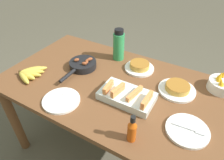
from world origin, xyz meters
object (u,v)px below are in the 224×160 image
empty_plate_far_left (61,100)px  hot_sauce_bottle (132,130)px  banana_bunch (30,73)px  frittata_plate_side (139,67)px  empty_plate_near_front (187,130)px  fruit_bowl_mango (222,84)px  water_bottle (119,45)px  frittata_plate_center (177,88)px  melon_tray (127,96)px  skillet (82,65)px

empty_plate_far_left → hot_sauce_bottle: 0.49m
banana_bunch → hot_sauce_bottle: hot_sauce_bottle is taller
frittata_plate_side → empty_plate_near_front: 0.60m
fruit_bowl_mango → water_bottle: (-0.76, 0.00, 0.08)m
fruit_bowl_mango → frittata_plate_center: bearing=-146.9°
water_bottle → hot_sauce_bottle: size_ratio=1.50×
banana_bunch → empty_plate_near_front: size_ratio=1.03×
hot_sauce_bottle → empty_plate_near_front: bearing=39.1°
melon_tray → frittata_plate_center: bearing=43.7°
skillet → empty_plate_far_left: (0.10, -0.36, -0.02)m
skillet → fruit_bowl_mango: fruit_bowl_mango is taller
banana_bunch → empty_plate_near_front: 1.09m
melon_tray → frittata_plate_side: 0.35m
banana_bunch → skillet: (0.27, 0.26, 0.01)m
skillet → empty_plate_far_left: skillet is taller
frittata_plate_center → empty_plate_far_left: bearing=-142.5°
empty_plate_near_front → water_bottle: size_ratio=0.90×
empty_plate_far_left → water_bottle: bearing=83.9°
fruit_bowl_mango → water_bottle: 0.76m
skillet → frittata_plate_side: size_ratio=1.64×
frittata_plate_center → frittata_plate_side: frittata_plate_side is taller
empty_plate_near_front → hot_sauce_bottle: (-0.23, -0.19, 0.06)m
empty_plate_near_front → empty_plate_far_left: bearing=-167.7°
skillet → empty_plate_far_left: 0.37m
empty_plate_far_left → water_bottle: (0.06, 0.61, 0.11)m
empty_plate_far_left → melon_tray: bearing=32.3°
empty_plate_far_left → empty_plate_near_front: bearing=12.3°
banana_bunch → empty_plate_near_front: bearing=3.4°
skillet → frittata_plate_center: skillet is taller
fruit_bowl_mango → frittata_plate_side: bearing=-174.6°
fruit_bowl_mango → empty_plate_near_front: bearing=-103.3°
melon_tray → hot_sauce_bottle: hot_sauce_bottle is taller
empty_plate_far_left → fruit_bowl_mango: 1.02m
frittata_plate_side → fruit_bowl_mango: size_ratio=1.24×
frittata_plate_side → water_bottle: water_bottle is taller
skillet → water_bottle: bearing=145.5°
frittata_plate_side → frittata_plate_center: bearing=-18.8°
hot_sauce_bottle → banana_bunch: bearing=171.7°
frittata_plate_side → empty_plate_far_left: size_ratio=0.95×
banana_bunch → hot_sauce_bottle: size_ratio=1.39×
frittata_plate_side → melon_tray: bearing=-78.9°
skillet → frittata_plate_side: bearing=116.9°
fruit_bowl_mango → hot_sauce_bottle: 0.72m
water_bottle → banana_bunch: bearing=-130.4°
frittata_plate_center → empty_plate_far_left: frittata_plate_center is taller
empty_plate_far_left → frittata_plate_center: bearing=37.5°
frittata_plate_side → hot_sauce_bottle: size_ratio=1.30×
skillet → empty_plate_far_left: size_ratio=1.56×
banana_bunch → empty_plate_far_left: 0.39m
banana_bunch → empty_plate_far_left: bearing=-13.9°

